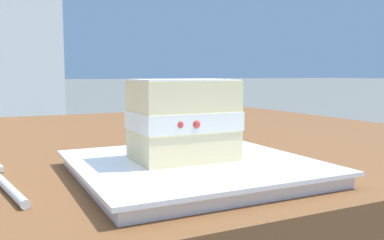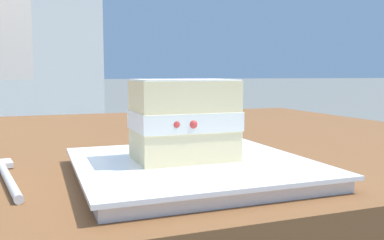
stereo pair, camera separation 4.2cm
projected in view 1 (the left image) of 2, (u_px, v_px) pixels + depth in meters
patio_table at (53, 201)px, 0.66m from camera, size 1.34×0.88×0.69m
dessert_plate at (192, 167)px, 0.43m from camera, size 0.23×0.23×0.02m
cake_slice at (183, 120)px, 0.43m from camera, size 0.10×0.08×0.08m
dessert_fork at (0, 179)px, 0.40m from camera, size 0.04×0.17×0.01m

